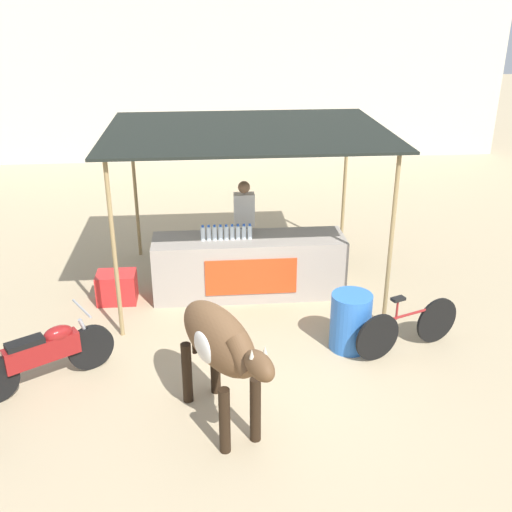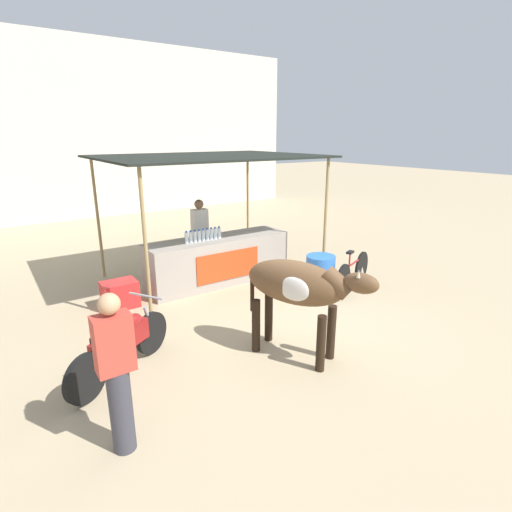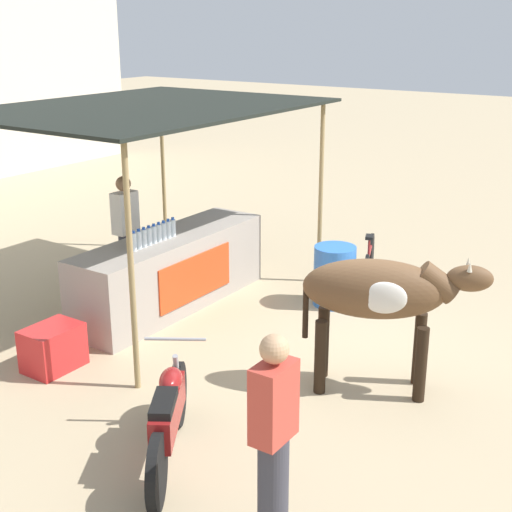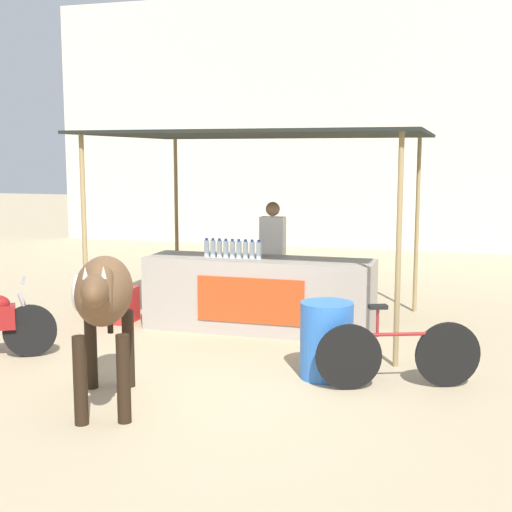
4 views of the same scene
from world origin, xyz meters
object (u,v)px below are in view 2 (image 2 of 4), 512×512
Objects in this scene: vendor_behind_counter at (200,236)px; cow at (299,287)px; motorcycle_parked at (122,344)px; passerby_on_street at (117,373)px; stall_counter at (218,260)px; water_barrel at (320,276)px; cooler_box at (120,294)px; bicycle_leaning at (353,273)px.

cow is (-0.53, -3.92, 0.18)m from vendor_behind_counter.
passerby_on_street is (-0.40, -1.30, 0.42)m from motorcycle_parked.
passerby_on_street is at bearing -107.10° from motorcycle_parked.
stall_counter is 4.69m from passerby_on_street.
stall_counter is 3.26m from cow.
water_barrel is at bearing 7.28° from motorcycle_parked.
vendor_behind_counter is 4.01m from motorcycle_parked.
vendor_behind_counter is 0.91× the size of cow.
cooler_box is at bearing 73.97° from passerby_on_street.
vendor_behind_counter is 3.34m from bicycle_leaning.
cow is at bearing -97.66° from vendor_behind_counter.
motorcycle_parked is at bearing -140.05° from stall_counter.
passerby_on_street is at bearing -125.39° from vendor_behind_counter.
stall_counter is 2.09m from cooler_box.
stall_counter reaches higher than water_barrel.
passerby_on_street is at bearing -130.94° from stall_counter.
bicycle_leaning reaches higher than cooler_box.
motorcycle_parked is at bearing 72.90° from passerby_on_street.
vendor_behind_counter is 3.96m from cow.
passerby_on_street is (-3.07, -3.54, 0.37)m from stall_counter.
cow is at bearing -23.74° from motorcycle_parked.
cow reaches higher than motorcycle_parked.
cooler_box is 0.38× the size of motorcycle_parked.
motorcycle_parked is (-2.12, 0.93, -0.61)m from cow.
motorcycle_parked is (-0.59, -2.14, 0.19)m from cooler_box.
bicycle_leaning is (4.64, 0.36, -0.08)m from motorcycle_parked.
vendor_behind_counter is 2.82m from water_barrel.
vendor_behind_counter reaches higher than water_barrel.
bicycle_leaning is at bearing 4.37° from motorcycle_parked.
stall_counter is at bearing 80.19° from cow.
stall_counter is 1.82× the size of vendor_behind_counter.
stall_counter reaches higher than motorcycle_parked.
cow is (-0.55, -3.16, 0.55)m from stall_counter.
vendor_behind_counter is 1.06× the size of bicycle_leaning.
water_barrel is at bearing -26.30° from cooler_box.
cooler_box is 3.63m from passerby_on_street.
cooler_box is at bearing 156.31° from bicycle_leaning.
stall_counter is at bearing 49.06° from passerby_on_street.
cow is 2.39m from motorcycle_parked.
stall_counter is at bearing 125.44° from water_barrel.
vendor_behind_counter is 2.07× the size of water_barrel.
bicycle_leaning is (2.00, -2.63, -0.50)m from vendor_behind_counter.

